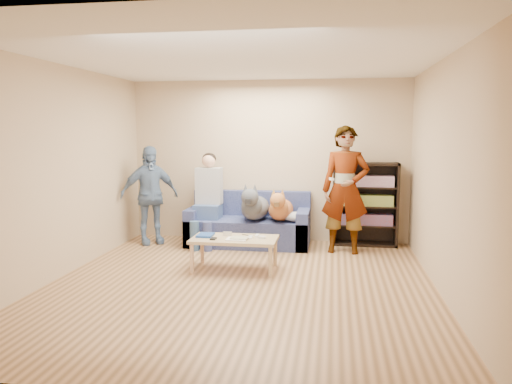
% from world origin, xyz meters
% --- Properties ---
extents(ground, '(5.00, 5.00, 0.00)m').
position_xyz_m(ground, '(0.00, 0.00, 0.00)').
color(ground, brown).
rests_on(ground, ground).
extents(ceiling, '(5.00, 5.00, 0.00)m').
position_xyz_m(ceiling, '(0.00, 0.00, 2.60)').
color(ceiling, white).
rests_on(ceiling, ground).
extents(wall_back, '(4.50, 0.00, 4.50)m').
position_xyz_m(wall_back, '(0.00, 2.50, 1.30)').
color(wall_back, tan).
rests_on(wall_back, ground).
extents(wall_front, '(4.50, 0.00, 4.50)m').
position_xyz_m(wall_front, '(0.00, -2.50, 1.30)').
color(wall_front, tan).
rests_on(wall_front, ground).
extents(wall_left, '(0.00, 5.00, 5.00)m').
position_xyz_m(wall_left, '(-2.25, 0.00, 1.30)').
color(wall_left, tan).
rests_on(wall_left, ground).
extents(wall_right, '(0.00, 5.00, 5.00)m').
position_xyz_m(wall_right, '(2.25, 0.00, 1.30)').
color(wall_right, tan).
rests_on(wall_right, ground).
extents(blanket, '(0.41, 0.35, 0.14)m').
position_xyz_m(blanket, '(0.50, 1.89, 0.50)').
color(blanket, '#B0B0B5').
rests_on(blanket, sofa).
extents(person_standing_right, '(0.70, 0.48, 1.87)m').
position_xyz_m(person_standing_right, '(1.23, 1.79, 0.93)').
color(person_standing_right, gray).
rests_on(person_standing_right, ground).
extents(person_standing_left, '(0.96, 0.83, 1.56)m').
position_xyz_m(person_standing_left, '(-1.82, 1.90, 0.78)').
color(person_standing_left, '#728FB7').
rests_on(person_standing_left, ground).
extents(held_controller, '(0.08, 0.13, 0.03)m').
position_xyz_m(held_controller, '(1.03, 1.59, 1.11)').
color(held_controller, silver).
rests_on(held_controller, person_standing_right).
extents(notebook_blue, '(0.20, 0.26, 0.03)m').
position_xyz_m(notebook_blue, '(-0.59, 0.68, 0.43)').
color(notebook_blue, '#1A4194').
rests_on(notebook_blue, coffee_table).
extents(papers, '(0.26, 0.20, 0.02)m').
position_xyz_m(papers, '(-0.14, 0.53, 0.43)').
color(papers, white).
rests_on(papers, coffee_table).
extents(magazine, '(0.22, 0.17, 0.01)m').
position_xyz_m(magazine, '(-0.11, 0.55, 0.44)').
color(magazine, '#B0AD8C').
rests_on(magazine, coffee_table).
extents(camera_silver, '(0.11, 0.06, 0.05)m').
position_xyz_m(camera_silver, '(-0.31, 0.75, 0.45)').
color(camera_silver, silver).
rests_on(camera_silver, coffee_table).
extents(controller_a, '(0.04, 0.13, 0.03)m').
position_xyz_m(controller_a, '(0.09, 0.73, 0.43)').
color(controller_a, white).
rests_on(controller_a, coffee_table).
extents(controller_b, '(0.09, 0.06, 0.03)m').
position_xyz_m(controller_b, '(0.17, 0.65, 0.43)').
color(controller_b, white).
rests_on(controller_b, coffee_table).
extents(headphone_cup_a, '(0.07, 0.07, 0.02)m').
position_xyz_m(headphone_cup_a, '(0.01, 0.61, 0.43)').
color(headphone_cup_a, white).
rests_on(headphone_cup_a, coffee_table).
extents(headphone_cup_b, '(0.07, 0.07, 0.02)m').
position_xyz_m(headphone_cup_b, '(0.01, 0.69, 0.43)').
color(headphone_cup_b, white).
rests_on(headphone_cup_b, coffee_table).
extents(pen_orange, '(0.13, 0.06, 0.01)m').
position_xyz_m(pen_orange, '(-0.21, 0.47, 0.42)').
color(pen_orange, orange).
rests_on(pen_orange, coffee_table).
extents(pen_black, '(0.13, 0.08, 0.01)m').
position_xyz_m(pen_black, '(-0.07, 0.81, 0.42)').
color(pen_black, black).
rests_on(pen_black, coffee_table).
extents(wallet, '(0.07, 0.12, 0.02)m').
position_xyz_m(wallet, '(-0.44, 0.51, 0.43)').
color(wallet, black).
rests_on(wallet, coffee_table).
extents(sofa, '(1.90, 0.85, 0.82)m').
position_xyz_m(sofa, '(-0.25, 2.10, 0.28)').
color(sofa, '#515B93').
rests_on(sofa, ground).
extents(person_seated, '(0.40, 0.73, 1.47)m').
position_xyz_m(person_seated, '(-0.89, 1.97, 0.77)').
color(person_seated, '#436993').
rests_on(person_seated, sofa).
extents(dog_gray, '(0.42, 1.25, 0.61)m').
position_xyz_m(dog_gray, '(-0.14, 1.89, 0.64)').
color(dog_gray, '#53555E').
rests_on(dog_gray, sofa).
extents(dog_tan, '(0.37, 1.15, 0.54)m').
position_xyz_m(dog_tan, '(0.27, 1.90, 0.62)').
color(dog_tan, '#A95F33').
rests_on(dog_tan, sofa).
extents(coffee_table, '(1.10, 0.60, 0.42)m').
position_xyz_m(coffee_table, '(-0.19, 0.63, 0.37)').
color(coffee_table, tan).
rests_on(coffee_table, ground).
extents(bookshelf, '(1.00, 0.34, 1.30)m').
position_xyz_m(bookshelf, '(1.55, 2.33, 0.68)').
color(bookshelf, black).
rests_on(bookshelf, ground).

